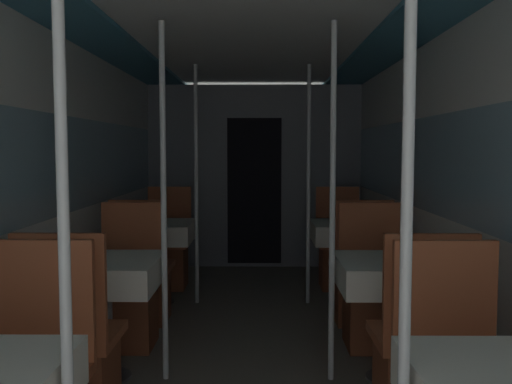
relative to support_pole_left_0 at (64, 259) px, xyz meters
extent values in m
cube|color=silver|center=(-0.78, 1.90, 0.00)|extent=(0.05, 8.30, 2.16)
cube|color=#8CB2C6|center=(-0.77, 1.90, 0.22)|extent=(0.03, 7.64, 0.67)
cube|color=silver|center=(1.79, 1.90, 0.00)|extent=(0.05, 8.30, 2.16)
cube|color=#8CB2C6|center=(1.78, 1.90, 0.22)|extent=(0.03, 7.64, 0.67)
cube|color=silver|center=(0.51, 1.90, 1.13)|extent=(2.57, 8.30, 0.04)
cube|color=teal|center=(-0.55, 1.90, 1.09)|extent=(0.46, 7.97, 0.03)
cube|color=teal|center=(1.56, 1.90, 1.09)|extent=(0.46, 7.97, 0.03)
cube|color=slate|center=(0.51, 5.11, 0.00)|extent=(2.52, 0.08, 2.16)
cube|color=black|center=(0.51, 5.07, -0.17)|extent=(0.64, 0.01, 1.73)
cube|color=#B25633|center=(-0.37, 0.77, -0.33)|extent=(0.45, 0.04, 0.54)
cylinder|color=silver|center=(0.00, 0.00, 0.00)|extent=(0.04, 0.04, 2.16)
cylinder|color=#4C4C51|center=(-0.37, 1.73, -1.07)|extent=(0.30, 0.30, 0.01)
cylinder|color=#B7B7BC|center=(-0.37, 1.73, -0.71)|extent=(0.09, 0.09, 0.70)
cube|color=#93704C|center=(-0.37, 1.73, -0.35)|extent=(0.62, 0.62, 0.02)
cube|color=white|center=(-0.37, 1.73, -0.43)|extent=(0.66, 0.66, 0.17)
cube|color=brown|center=(-0.37, 1.16, -0.87)|extent=(0.38, 0.38, 0.42)
cube|color=#B25633|center=(-0.37, 1.16, -0.63)|extent=(0.45, 0.45, 0.05)
cube|color=#B25633|center=(-0.37, 0.96, -0.33)|extent=(0.45, 0.04, 0.54)
cube|color=brown|center=(-0.37, 2.30, -0.87)|extent=(0.38, 0.38, 0.42)
cube|color=#B25633|center=(-0.37, 2.30, -0.63)|extent=(0.45, 0.45, 0.05)
cube|color=#B25633|center=(-0.37, 2.50, -0.33)|extent=(0.45, 0.04, 0.54)
cylinder|color=silver|center=(0.00, 1.73, 0.00)|extent=(0.04, 0.04, 2.16)
cylinder|color=#4C4C51|center=(-0.37, 3.46, -1.07)|extent=(0.30, 0.30, 0.01)
cylinder|color=#B7B7BC|center=(-0.37, 3.46, -0.71)|extent=(0.09, 0.09, 0.70)
cube|color=#93704C|center=(-0.37, 3.46, -0.35)|extent=(0.62, 0.62, 0.02)
cube|color=white|center=(-0.37, 3.46, -0.43)|extent=(0.66, 0.66, 0.17)
cube|color=brown|center=(-0.37, 2.90, -0.87)|extent=(0.38, 0.38, 0.42)
cube|color=#B25633|center=(-0.37, 2.90, -0.63)|extent=(0.45, 0.45, 0.05)
cube|color=#B25633|center=(-0.37, 2.69, -0.33)|extent=(0.45, 0.04, 0.54)
cube|color=brown|center=(-0.37, 4.03, -0.87)|extent=(0.38, 0.38, 0.42)
cube|color=#B25633|center=(-0.37, 4.03, -0.63)|extent=(0.45, 0.45, 0.05)
cube|color=#B25633|center=(-0.37, 4.23, -0.33)|extent=(0.45, 0.04, 0.54)
cylinder|color=silver|center=(0.00, 3.46, 0.00)|extent=(0.04, 0.04, 2.16)
cube|color=#B25633|center=(1.38, 0.77, -0.33)|extent=(0.45, 0.04, 0.54)
cylinder|color=silver|center=(1.01, 0.00, 0.00)|extent=(0.04, 0.04, 2.16)
cylinder|color=#4C4C51|center=(1.38, 1.73, -1.07)|extent=(0.30, 0.30, 0.01)
cylinder|color=#B7B7BC|center=(1.38, 1.73, -0.71)|extent=(0.09, 0.09, 0.70)
cube|color=#93704C|center=(1.38, 1.73, -0.35)|extent=(0.62, 0.62, 0.02)
cube|color=white|center=(1.38, 1.73, -0.43)|extent=(0.66, 0.66, 0.17)
cube|color=brown|center=(1.38, 1.16, -0.87)|extent=(0.38, 0.38, 0.42)
cube|color=#B25633|center=(1.38, 1.16, -0.63)|extent=(0.45, 0.45, 0.05)
cube|color=#B25633|center=(1.38, 0.96, -0.33)|extent=(0.45, 0.04, 0.54)
cube|color=brown|center=(1.38, 2.30, -0.87)|extent=(0.38, 0.38, 0.42)
cube|color=#B25633|center=(1.38, 2.30, -0.63)|extent=(0.45, 0.45, 0.05)
cube|color=#B25633|center=(1.38, 2.50, -0.33)|extent=(0.45, 0.04, 0.54)
cylinder|color=silver|center=(1.01, 1.73, 0.00)|extent=(0.04, 0.04, 2.16)
cylinder|color=#4C4C51|center=(1.38, 3.46, -1.07)|extent=(0.30, 0.30, 0.01)
cylinder|color=#B7B7BC|center=(1.38, 3.46, -0.71)|extent=(0.09, 0.09, 0.70)
cube|color=#93704C|center=(1.38, 3.46, -0.35)|extent=(0.62, 0.62, 0.02)
cube|color=white|center=(1.38, 3.46, -0.43)|extent=(0.66, 0.66, 0.17)
cube|color=brown|center=(1.38, 2.90, -0.87)|extent=(0.38, 0.38, 0.42)
cube|color=#B25633|center=(1.38, 2.90, -0.63)|extent=(0.45, 0.45, 0.05)
cube|color=#B25633|center=(1.38, 2.69, -0.33)|extent=(0.45, 0.04, 0.54)
cube|color=brown|center=(1.38, 4.03, -0.87)|extent=(0.38, 0.38, 0.42)
cube|color=#B25633|center=(1.38, 4.03, -0.63)|extent=(0.45, 0.45, 0.05)
cube|color=#B25633|center=(1.38, 4.23, -0.33)|extent=(0.45, 0.04, 0.54)
cylinder|color=silver|center=(1.01, 3.46, 0.00)|extent=(0.04, 0.04, 2.16)
camera|label=1|loc=(0.58, -1.67, 0.33)|focal=40.00mm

